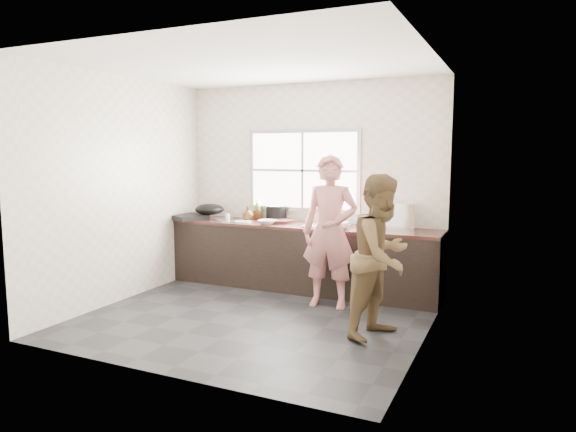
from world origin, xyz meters
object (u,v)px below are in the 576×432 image
at_px(cutting_board, 279,221).
at_px(bowl_crabs, 339,226).
at_px(pot_lid_right, 224,219).
at_px(plate_food, 243,222).
at_px(pot_lid_left, 228,221).
at_px(bowl_mince, 267,222).
at_px(bowl_held, 341,226).
at_px(person_side, 382,256).
at_px(wok, 209,209).
at_px(woman, 330,237).
at_px(dish_rack, 399,216).
at_px(black_pot, 276,213).
at_px(glass_jar, 228,217).
at_px(bottle_green, 257,209).
at_px(bottle_brown_tall, 258,214).
at_px(bottle_brown_short, 248,214).
at_px(burner, 188,217).

relative_size(cutting_board, bowl_crabs, 1.98).
bearing_deg(pot_lid_right, plate_food, -22.05).
relative_size(pot_lid_left, pot_lid_right, 0.83).
distance_m(cutting_board, plate_food, 0.49).
bearing_deg(bowl_mince, bowl_held, 0.68).
relative_size(bowl_crabs, pot_lid_left, 0.91).
distance_m(person_side, wok, 3.05).
bearing_deg(woman, plate_food, 158.18).
height_order(pot_lid_left, pot_lid_right, pot_lid_right).
relative_size(woman, bowl_mince, 7.23).
relative_size(bowl_mince, pot_lid_right, 0.83).
height_order(bowl_held, pot_lid_right, bowl_held).
height_order(bowl_held, dish_rack, dish_rack).
xyz_separation_m(woman, dish_rack, (0.64, 0.69, 0.20)).
height_order(bowl_mince, black_pot, black_pot).
xyz_separation_m(person_side, bowl_held, (-0.79, 1.13, 0.10)).
bearing_deg(glass_jar, pot_lid_right, 152.21).
relative_size(bottle_green, pot_lid_left, 1.24).
bearing_deg(person_side, woman, 66.87).
relative_size(plate_food, dish_rack, 0.53).
distance_m(bottle_brown_tall, dish_rack, 1.97).
bearing_deg(cutting_board, bottle_brown_short, -175.98).
bearing_deg(bowl_mince, burner, -179.03).
height_order(plate_food, dish_rack, dish_rack).
bearing_deg(bottle_brown_tall, pot_lid_left, -131.08).
height_order(bottle_brown_short, pot_lid_right, bottle_brown_short).
bearing_deg(cutting_board, pot_lid_left, -162.63).
bearing_deg(woman, bowl_mince, 153.57).
height_order(bowl_mince, bowl_crabs, bowl_crabs).
relative_size(bottle_brown_tall, pot_lid_right, 0.63).
height_order(person_side, bottle_brown_tall, person_side).
bearing_deg(bowl_mince, black_pot, 98.46).
height_order(bowl_crabs, bowl_held, bowl_held).
relative_size(woman, person_side, 1.04).
bearing_deg(bowl_crabs, pot_lid_right, 174.96).
distance_m(bowl_crabs, glass_jar, 1.66).
relative_size(bowl_held, plate_food, 0.90).
height_order(black_pot, wok, wok).
bearing_deg(bottle_green, pot_lid_right, -155.35).
height_order(bowl_mince, pot_lid_right, bowl_mince).
bearing_deg(plate_food, cutting_board, 23.64).
bearing_deg(wok, plate_food, -10.02).
distance_m(bowl_mince, plate_food, 0.38).
relative_size(bowl_crabs, bottle_green, 0.73).
relative_size(person_side, glass_jar, 17.86).
relative_size(bowl_mince, black_pot, 0.81).
bearing_deg(bowl_crabs, bowl_mince, -178.04).
height_order(bottle_green, pot_lid_right, bottle_green).
bearing_deg(bowl_crabs, glass_jar, 176.33).
xyz_separation_m(person_side, bowl_mince, (-1.80, 1.11, 0.09)).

